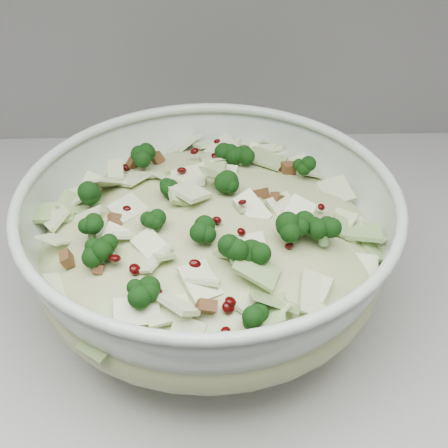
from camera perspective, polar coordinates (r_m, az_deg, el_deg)
name	(u,v)px	position (r m, az deg, el deg)	size (l,w,h in m)	color
mixing_bowl	(209,250)	(0.64, -1.34, -2.35)	(0.48, 0.48, 0.15)	silver
salad	(209,231)	(0.62, -1.37, -0.63)	(0.49, 0.49, 0.15)	#B0BC80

